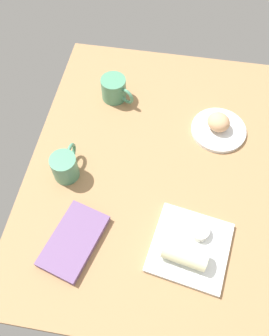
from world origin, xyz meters
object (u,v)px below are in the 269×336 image
at_px(round_plate, 219,130).
at_px(coffee_mug, 66,166).
at_px(breakfast_wrap, 185,255).
at_px(scone_pastry, 219,122).
at_px(book_stack, 74,241).
at_px(sauce_cup, 200,231).
at_px(square_plate, 190,247).
at_px(second_mug, 115,89).

height_order(round_plate, coffee_mug, coffee_mug).
bearing_deg(breakfast_wrap, round_plate, -179.16).
distance_m(round_plate, coffee_mug, 0.55).
relative_size(round_plate, coffee_mug, 1.46).
height_order(scone_pastry, book_stack, scone_pastry).
distance_m(scone_pastry, sauce_cup, 0.41).
bearing_deg(coffee_mug, round_plate, -62.00).
xyz_separation_m(sauce_cup, book_stack, (-0.08, 0.36, -0.02)).
relative_size(sauce_cup, coffee_mug, 0.44).
xyz_separation_m(round_plate, breakfast_wrap, (-0.48, 0.08, 0.04)).
height_order(sauce_cup, breakfast_wrap, breakfast_wrap).
height_order(square_plate, sauce_cup, sauce_cup).
height_order(book_stack, second_mug, second_mug).
bearing_deg(book_stack, sauce_cup, -77.04).
distance_m(square_plate, book_stack, 0.34).
xyz_separation_m(round_plate, scone_pastry, (0.01, 0.01, 0.04)).
distance_m(round_plate, book_stack, 0.63).
relative_size(sauce_cup, second_mug, 0.44).
relative_size(breakfast_wrap, book_stack, 0.51).
bearing_deg(coffee_mug, sauce_cup, -107.87).
bearing_deg(breakfast_wrap, book_stack, -79.20).
height_order(round_plate, second_mug, second_mug).
xyz_separation_m(scone_pastry, square_plate, (-0.45, 0.06, -0.04)).
bearing_deg(book_stack, square_plate, -83.63).
distance_m(sauce_cup, second_mug, 0.61).
relative_size(round_plate, scone_pastry, 2.42).
distance_m(scone_pastry, second_mug, 0.40).
relative_size(scone_pastry, second_mug, 0.61).
bearing_deg(book_stack, round_plate, -39.86).
bearing_deg(round_plate, book_stack, 140.14).
relative_size(round_plate, sauce_cup, 3.35).
height_order(scone_pastry, coffee_mug, coffee_mug).
xyz_separation_m(book_stack, second_mug, (0.58, -0.01, 0.03)).
relative_size(scone_pastry, book_stack, 0.33).
bearing_deg(second_mug, square_plate, -148.69).
bearing_deg(sauce_cup, square_plate, 155.29).
height_order(book_stack, coffee_mug, coffee_mug).
relative_size(coffee_mug, second_mug, 1.02).
bearing_deg(coffee_mug, book_stack, -159.92).
distance_m(scone_pastry, book_stack, 0.63).
relative_size(scone_pastry, sauce_cup, 1.39).
xyz_separation_m(round_plate, book_stack, (-0.48, 0.40, 0.00)).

